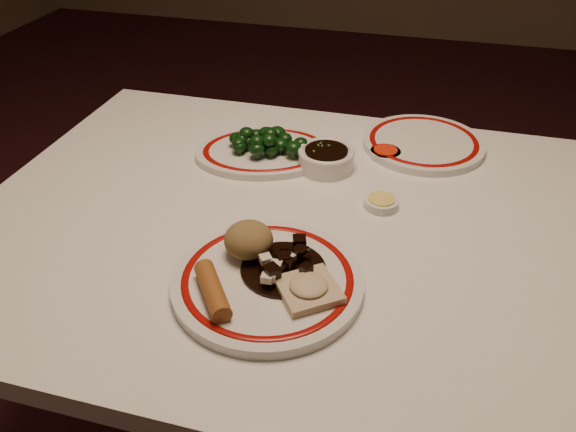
{
  "coord_description": "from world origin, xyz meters",
  "views": [
    {
      "loc": [
        0.19,
        -0.8,
        1.34
      ],
      "look_at": [
        -0.01,
        -0.07,
        0.8
      ],
      "focal_mm": 35.0,
      "sensor_mm": 36.0,
      "label": 1
    }
  ],
  "objects_px": {
    "main_plate": "(268,281)",
    "spring_roll": "(212,290)",
    "fried_wonton": "(309,288)",
    "soy_bowl": "(326,159)",
    "stirfry_heap": "(285,264)",
    "rice_mound": "(249,240)",
    "broccoli_pile": "(266,141)",
    "dining_table": "(301,257)",
    "broccoli_plate": "(265,152)"
  },
  "relations": [
    {
      "from": "dining_table",
      "to": "spring_roll",
      "type": "distance_m",
      "value": 0.29
    },
    {
      "from": "dining_table",
      "to": "stirfry_heap",
      "type": "bearing_deg",
      "value": -84.69
    },
    {
      "from": "main_plate",
      "to": "spring_roll",
      "type": "bearing_deg",
      "value": -134.74
    },
    {
      "from": "soy_bowl",
      "to": "stirfry_heap",
      "type": "bearing_deg",
      "value": -88.47
    },
    {
      "from": "main_plate",
      "to": "fried_wonton",
      "type": "height_order",
      "value": "fried_wonton"
    },
    {
      "from": "fried_wonton",
      "to": "soy_bowl",
      "type": "relative_size",
      "value": 1.03
    },
    {
      "from": "fried_wonton",
      "to": "broccoli_pile",
      "type": "relative_size",
      "value": 0.69
    },
    {
      "from": "main_plate",
      "to": "rice_mound",
      "type": "distance_m",
      "value": 0.07
    },
    {
      "from": "main_plate",
      "to": "dining_table",
      "type": "bearing_deg",
      "value": 88.12
    },
    {
      "from": "dining_table",
      "to": "soy_bowl",
      "type": "height_order",
      "value": "soy_bowl"
    },
    {
      "from": "spring_roll",
      "to": "fried_wonton",
      "type": "relative_size",
      "value": 0.95
    },
    {
      "from": "stirfry_heap",
      "to": "soy_bowl",
      "type": "bearing_deg",
      "value": 91.53
    },
    {
      "from": "rice_mound",
      "to": "soy_bowl",
      "type": "xyz_separation_m",
      "value": [
        0.06,
        0.33,
        -0.03
      ]
    },
    {
      "from": "fried_wonton",
      "to": "rice_mound",
      "type": "bearing_deg",
      "value": 150.09
    },
    {
      "from": "dining_table",
      "to": "broccoli_pile",
      "type": "xyz_separation_m",
      "value": [
        -0.13,
        0.2,
        0.13
      ]
    },
    {
      "from": "rice_mound",
      "to": "broccoli_pile",
      "type": "bearing_deg",
      "value": 102.45
    },
    {
      "from": "rice_mound",
      "to": "spring_roll",
      "type": "relative_size",
      "value": 0.71
    },
    {
      "from": "stirfry_heap",
      "to": "soy_bowl",
      "type": "relative_size",
      "value": 1.17
    },
    {
      "from": "dining_table",
      "to": "fried_wonton",
      "type": "relative_size",
      "value": 10.32
    },
    {
      "from": "main_plate",
      "to": "stirfry_heap",
      "type": "xyz_separation_m",
      "value": [
        0.02,
        0.02,
        0.02
      ]
    },
    {
      "from": "main_plate",
      "to": "rice_mound",
      "type": "xyz_separation_m",
      "value": [
        -0.04,
        0.05,
        0.04
      ]
    },
    {
      "from": "stirfry_heap",
      "to": "spring_roll",
      "type": "bearing_deg",
      "value": -133.76
    },
    {
      "from": "soy_bowl",
      "to": "broccoli_pile",
      "type": "bearing_deg",
      "value": 175.43
    },
    {
      "from": "fried_wonton",
      "to": "spring_roll",
      "type": "bearing_deg",
      "value": -160.96
    },
    {
      "from": "main_plate",
      "to": "broccoli_plate",
      "type": "bearing_deg",
      "value": 107.53
    },
    {
      "from": "stirfry_heap",
      "to": "dining_table",
      "type": "bearing_deg",
      "value": 95.31
    },
    {
      "from": "fried_wonton",
      "to": "soy_bowl",
      "type": "xyz_separation_m",
      "value": [
        -0.06,
        0.39,
        -0.01
      ]
    },
    {
      "from": "rice_mound",
      "to": "stirfry_heap",
      "type": "height_order",
      "value": "rice_mound"
    },
    {
      "from": "fried_wonton",
      "to": "main_plate",
      "type": "bearing_deg",
      "value": 164.94
    },
    {
      "from": "rice_mound",
      "to": "fried_wonton",
      "type": "xyz_separation_m",
      "value": [
        0.11,
        -0.07,
        -0.02
      ]
    },
    {
      "from": "dining_table",
      "to": "spring_roll",
      "type": "xyz_separation_m",
      "value": [
        -0.07,
        -0.25,
        0.12
      ]
    },
    {
      "from": "dining_table",
      "to": "stirfry_heap",
      "type": "xyz_separation_m",
      "value": [
        0.02,
        -0.16,
        0.12
      ]
    },
    {
      "from": "rice_mound",
      "to": "soy_bowl",
      "type": "distance_m",
      "value": 0.33
    },
    {
      "from": "rice_mound",
      "to": "stirfry_heap",
      "type": "xyz_separation_m",
      "value": [
        0.07,
        -0.02,
        -0.02
      ]
    },
    {
      "from": "main_plate",
      "to": "fried_wonton",
      "type": "xyz_separation_m",
      "value": [
        0.07,
        -0.02,
        0.02
      ]
    },
    {
      "from": "broccoli_plate",
      "to": "rice_mound",
      "type": "bearing_deg",
      "value": -77.09
    },
    {
      "from": "main_plate",
      "to": "spring_roll",
      "type": "height_order",
      "value": "spring_roll"
    },
    {
      "from": "stirfry_heap",
      "to": "rice_mound",
      "type": "bearing_deg",
      "value": 161.59
    },
    {
      "from": "spring_roll",
      "to": "broccoli_plate",
      "type": "bearing_deg",
      "value": 62.25
    },
    {
      "from": "main_plate",
      "to": "spring_roll",
      "type": "xyz_separation_m",
      "value": [
        -0.06,
        -0.06,
        0.02
      ]
    },
    {
      "from": "main_plate",
      "to": "broccoli_pile",
      "type": "xyz_separation_m",
      "value": [
        -0.12,
        0.38,
        0.03
      ]
    },
    {
      "from": "rice_mound",
      "to": "main_plate",
      "type": "bearing_deg",
      "value": -46.27
    },
    {
      "from": "fried_wonton",
      "to": "broccoli_pile",
      "type": "distance_m",
      "value": 0.44
    },
    {
      "from": "soy_bowl",
      "to": "rice_mound",
      "type": "bearing_deg",
      "value": -99.84
    },
    {
      "from": "broccoli_plate",
      "to": "stirfry_heap",
      "type": "bearing_deg",
      "value": -68.42
    },
    {
      "from": "broccoli_pile",
      "to": "fried_wonton",
      "type": "bearing_deg",
      "value": -65.01
    },
    {
      "from": "stirfry_heap",
      "to": "broccoli_pile",
      "type": "distance_m",
      "value": 0.39
    },
    {
      "from": "spring_roll",
      "to": "broccoli_pile",
      "type": "xyz_separation_m",
      "value": [
        -0.06,
        0.45,
        0.01
      ]
    },
    {
      "from": "spring_roll",
      "to": "soy_bowl",
      "type": "distance_m",
      "value": 0.44
    },
    {
      "from": "main_plate",
      "to": "soy_bowl",
      "type": "distance_m",
      "value": 0.37
    }
  ]
}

